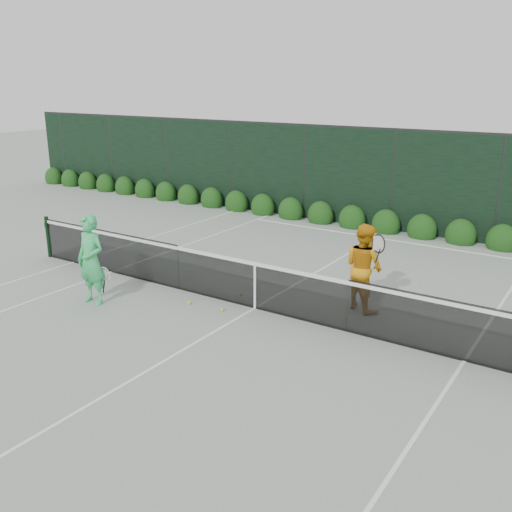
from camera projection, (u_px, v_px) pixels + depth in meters
The scene contains 8 objects.
ground at pixel (255, 308), 11.49m from camera, with size 80.00×80.00×0.00m, color gray.
tennis_net at pixel (254, 283), 11.35m from camera, with size 12.90×0.10×1.07m.
player_woman at pixel (91, 260), 11.52m from camera, with size 0.68×0.45×1.85m.
player_man at pixel (364, 267), 11.23m from camera, with size 1.05×0.96×1.76m.
court_lines at pixel (255, 308), 11.49m from camera, with size 11.03×23.83×0.01m.
windscreen_fence at pixel (159, 274), 8.88m from camera, with size 32.00×21.07×3.06m.
hedge_row at pixel (386, 225), 17.13m from camera, with size 31.66×0.65×0.94m.
tennis_balls at pixel (218, 302), 11.73m from camera, with size 0.85×1.04×0.07m.
Camera 1 is at (5.87, -8.90, 4.43)m, focal length 40.00 mm.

